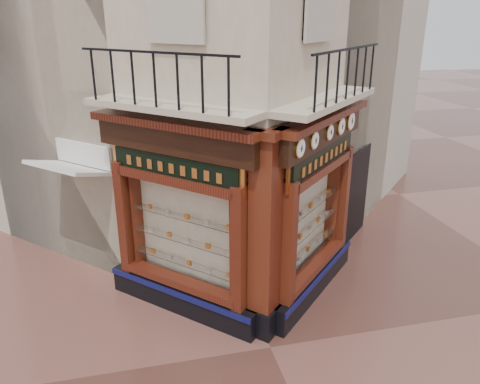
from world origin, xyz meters
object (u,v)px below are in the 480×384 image
object	(u,v)px
signboard_right	(323,157)
clock_a	(300,148)
clock_b	(314,140)
clock_d	(341,126)
corner_pilaster	(265,240)
clock_c	(329,132)
signboard_left	(174,168)
clock_e	(351,121)
awning	(83,278)

from	to	relation	value
signboard_right	clock_a	bearing A→B (deg)	-175.40
clock_b	clock_d	bearing A→B (deg)	0.00
corner_pilaster	clock_d	world-z (taller)	corner_pilaster
clock_c	clock_b	bearing A→B (deg)	-180.00
clock_b	signboard_left	bearing A→B (deg)	120.78
clock_b	signboard_left	xyz separation A→B (m)	(-2.46, 0.62, -0.52)
signboard_right	corner_pilaster	bearing A→B (deg)	169.75
clock_b	signboard_right	distance (m)	0.94
clock_e	signboard_right	size ratio (longest dim) A/B	0.18
clock_e	signboard_left	distance (m)	3.93
clock_a	signboard_left	xyz separation A→B (m)	(-2.03, 1.05, -0.52)
clock_d	awning	xyz separation A→B (m)	(-5.49, 1.49, -3.62)
clock_b	clock_e	world-z (taller)	clock_e
clock_e	awning	distance (m)	7.00
clock_d	clock_e	bearing A→B (deg)	0.00
corner_pilaster	clock_b	xyz separation A→B (m)	(1.00, 0.39, 1.67)
signboard_left	signboard_right	world-z (taller)	signboard_right
corner_pilaster	signboard_right	xyz separation A→B (m)	(1.46, 1.01, 1.15)
clock_d	clock_e	size ratio (longest dim) A/B	0.91
clock_b	clock_c	size ratio (longest dim) A/B	1.05
clock_a	corner_pilaster	bearing A→B (deg)	131.38
clock_a	clock_b	xyz separation A→B (m)	(0.43, 0.43, -0.00)
clock_a	clock_b	distance (m)	0.60
clock_e	awning	xyz separation A→B (m)	(-5.90, 1.08, -3.62)
clock_e	corner_pilaster	bearing A→B (deg)	171.65
clock_a	clock_c	size ratio (longest dim) A/B	1.09
clock_c	signboard_right	bearing A→B (deg)	69.50
corner_pilaster	clock_d	bearing A→B (deg)	-10.38
corner_pilaster	clock_e	xyz separation A→B (m)	(2.36, 1.75, 1.67)
clock_e	clock_d	bearing A→B (deg)	-180.00
clock_c	clock_e	distance (m)	1.20
corner_pilaster	signboard_left	size ratio (longest dim) A/B	1.82
signboard_left	clock_a	bearing A→B (deg)	-162.35
clock_e	awning	bearing A→B (deg)	124.65
clock_d	signboard_right	size ratio (longest dim) A/B	0.16
clock_a	awning	xyz separation A→B (m)	(-4.11, 2.87, -3.62)
clock_e	signboard_left	world-z (taller)	clock_e
clock_b	signboard_left	size ratio (longest dim) A/B	0.15
clock_d	clock_e	world-z (taller)	clock_e
corner_pilaster	clock_e	distance (m)	3.38
clock_d	clock_e	xyz separation A→B (m)	(0.41, 0.41, -0.00)
clock_a	signboard_right	world-z (taller)	clock_a
signboard_left	signboard_right	xyz separation A→B (m)	(2.92, -0.00, -0.00)
clock_a	clock_e	xyz separation A→B (m)	(1.79, 1.79, -0.00)
clock_a	signboard_left	distance (m)	2.34
corner_pilaster	clock_d	size ratio (longest dim) A/B	10.88
awning	signboard_left	bearing A→B (deg)	-176.19
clock_a	signboard_right	xyz separation A→B (m)	(0.89, 1.05, -0.52)
corner_pilaster	clock_a	distance (m)	1.77
clock_c	awning	xyz separation A→B (m)	(-5.05, 1.92, -3.62)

